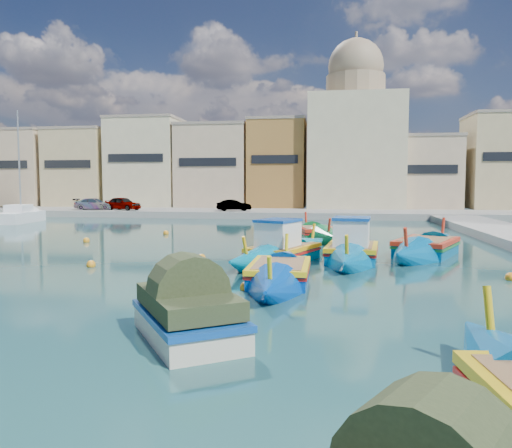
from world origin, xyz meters
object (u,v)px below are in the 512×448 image
(luzzu_blue_cabin, at_px, (352,253))
(luzzu_green, at_px, (316,235))
(church_block, at_px, (355,137))
(luzzu_turquoise_cabin, at_px, (283,253))
(luzzu_cyan_mid, at_px, (426,249))
(luzzu_blue_south, at_px, (280,275))
(tender_near, at_px, (189,317))
(yacht_north, at_px, (28,217))

(luzzu_blue_cabin, bearing_deg, luzzu_green, 101.77)
(church_block, relative_size, luzzu_turquoise_cabin, 2.18)
(luzzu_turquoise_cabin, height_order, luzzu_cyan_mid, luzzu_turquoise_cabin)
(luzzu_blue_cabin, xyz_separation_m, luzzu_blue_south, (-2.57, -4.91, -0.11))
(luzzu_turquoise_cabin, xyz_separation_m, luzzu_blue_cabin, (2.88, 0.39, 0.02))
(luzzu_turquoise_cabin, relative_size, luzzu_blue_cabin, 1.05)
(luzzu_turquoise_cabin, distance_m, luzzu_blue_cabin, 2.91)
(luzzu_cyan_mid, bearing_deg, luzzu_turquoise_cabin, -157.42)
(luzzu_green, bearing_deg, tender_near, -96.34)
(luzzu_turquoise_cabin, bearing_deg, yacht_north, 141.75)
(luzzu_green, bearing_deg, luzzu_blue_cabin, -78.23)
(luzzu_green, xyz_separation_m, luzzu_blue_south, (-0.86, -13.12, -0.02))
(luzzu_blue_south, xyz_separation_m, yacht_north, (-24.11, 23.28, 0.15))
(church_block, relative_size, luzzu_blue_south, 2.35)
(luzzu_cyan_mid, xyz_separation_m, yacht_north, (-30.11, 16.15, 0.11))
(luzzu_turquoise_cabin, height_order, tender_near, luzzu_turquoise_cabin)
(tender_near, distance_m, yacht_north, 37.35)
(luzzu_blue_south, bearing_deg, yacht_north, 136.01)
(yacht_north, bearing_deg, luzzu_turquoise_cabin, -38.25)
(luzzu_turquoise_cabin, xyz_separation_m, luzzu_green, (1.17, 8.61, -0.07))
(luzzu_cyan_mid, relative_size, luzzu_blue_south, 1.12)
(luzzu_blue_cabin, bearing_deg, tender_near, -109.07)
(luzzu_turquoise_cabin, height_order, luzzu_green, luzzu_turquoise_cabin)
(luzzu_cyan_mid, xyz_separation_m, luzzu_blue_south, (-5.99, -7.14, -0.04))
(luzzu_green, relative_size, luzzu_blue_south, 0.99)
(luzzu_cyan_mid, distance_m, luzzu_blue_south, 9.32)
(luzzu_blue_cabin, distance_m, luzzu_green, 8.39)
(church_block, distance_m, yacht_north, 34.11)
(luzzu_cyan_mid, bearing_deg, yacht_north, 151.80)
(church_block, distance_m, luzzu_green, 28.70)
(church_block, xyz_separation_m, luzzu_blue_cabin, (-1.68, -35.53, -8.06))
(luzzu_blue_south, relative_size, yacht_north, 0.81)
(luzzu_cyan_mid, height_order, yacht_north, yacht_north)
(luzzu_cyan_mid, distance_m, yacht_north, 34.16)
(luzzu_turquoise_cabin, xyz_separation_m, tender_near, (-0.99, -10.80, 0.15))
(church_block, xyz_separation_m, luzzu_turquoise_cabin, (-4.56, -35.92, -8.07))
(tender_near, bearing_deg, luzzu_blue_south, 78.35)
(tender_near, xyz_separation_m, yacht_north, (-22.82, 29.57, -0.09))
(luzzu_cyan_mid, xyz_separation_m, tender_near, (-7.29, -13.42, 0.20))
(church_block, distance_m, tender_near, 47.71)
(luzzu_blue_south, bearing_deg, luzzu_turquoise_cabin, 93.89)
(church_block, height_order, yacht_north, church_block)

